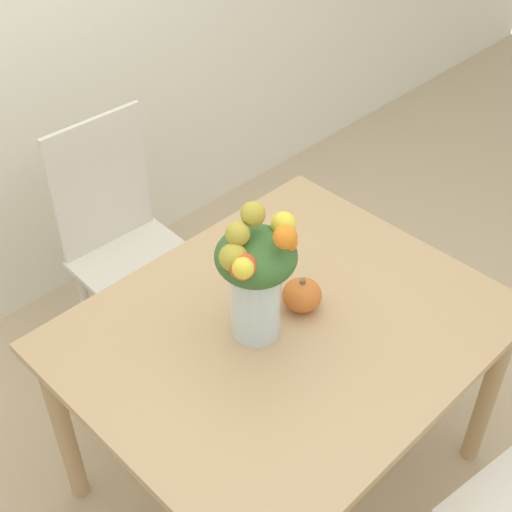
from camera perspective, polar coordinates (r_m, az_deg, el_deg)
name	(u,v)px	position (r m, az deg, el deg)	size (l,w,h in m)	color
ground_plane	(279,471)	(2.65, 1.86, -16.84)	(12.00, 12.00, 0.00)	tan
dining_table	(284,348)	(2.14, 2.23, -7.39)	(1.21, 0.99, 0.74)	tan
flower_vase	(256,276)	(1.90, -0.01, -1.60)	(0.25, 0.23, 0.43)	silver
pumpkin	(302,295)	(2.09, 3.69, -3.12)	(0.12, 0.12, 0.11)	orange
dining_chair_near_window	(127,246)	(2.73, -10.26, 0.75)	(0.43, 0.43, 1.01)	silver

